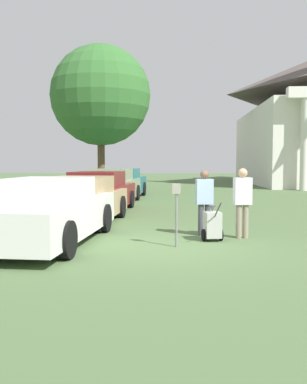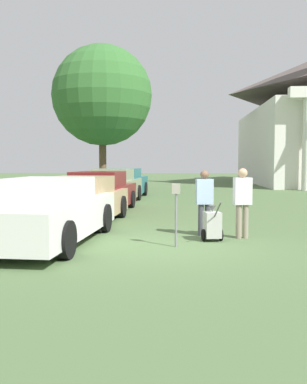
% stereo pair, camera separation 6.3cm
% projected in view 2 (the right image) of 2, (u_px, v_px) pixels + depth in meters
% --- Properties ---
extents(ground_plane, '(120.00, 120.00, 0.00)m').
position_uv_depth(ground_plane, '(169.00, 246.00, 9.39)').
color(ground_plane, '#4C663D').
extents(parked_car_white, '(2.25, 5.23, 1.50)m').
position_uv_depth(parked_car_white, '(50.00, 212.00, 9.77)').
color(parked_car_white, silver).
rests_on(parked_car_white, ground_plane).
extents(parked_car_tan, '(2.31, 5.09, 1.42)m').
position_uv_depth(parked_car_tan, '(80.00, 201.00, 12.77)').
color(parked_car_tan, tan).
rests_on(parked_car_tan, ground_plane).
extents(parked_car_maroon, '(2.26, 5.15, 1.50)m').
position_uv_depth(parked_car_maroon, '(100.00, 193.00, 15.80)').
color(parked_car_maroon, maroon).
rests_on(parked_car_maroon, ground_plane).
extents(parked_car_sage, '(2.15, 5.06, 1.55)m').
position_uv_depth(parked_car_sage, '(114.00, 187.00, 19.11)').
color(parked_car_sage, gray).
rests_on(parked_car_sage, ground_plane).
extents(parked_car_teal, '(2.30, 5.13, 1.51)m').
position_uv_depth(parked_car_teal, '(122.00, 184.00, 22.01)').
color(parked_car_teal, '#23666B').
rests_on(parked_car_teal, ground_plane).
extents(parking_meter, '(0.18, 0.09, 1.38)m').
position_uv_depth(parking_meter, '(176.00, 203.00, 9.27)').
color(parking_meter, slate).
rests_on(parking_meter, ground_plane).
extents(person_worker, '(0.45, 0.28, 1.65)m').
position_uv_depth(person_worker, '(204.00, 199.00, 10.70)').
color(person_worker, '#3F3F47').
rests_on(person_worker, ground_plane).
extents(person_supervisor, '(0.45, 0.29, 1.70)m').
position_uv_depth(person_supervisor, '(242.00, 199.00, 10.34)').
color(person_supervisor, gray).
rests_on(person_supervisor, ground_plane).
extents(equipment_cart, '(0.51, 1.00, 1.00)m').
position_uv_depth(equipment_cart, '(212.00, 225.00, 10.03)').
color(equipment_cart, '#B2B2AD').
rests_on(equipment_cart, ground_plane).
extents(shade_tree, '(6.03, 6.03, 8.87)m').
position_uv_depth(shade_tree, '(102.00, 96.00, 25.81)').
color(shade_tree, brown).
rests_on(shade_tree, ground_plane).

